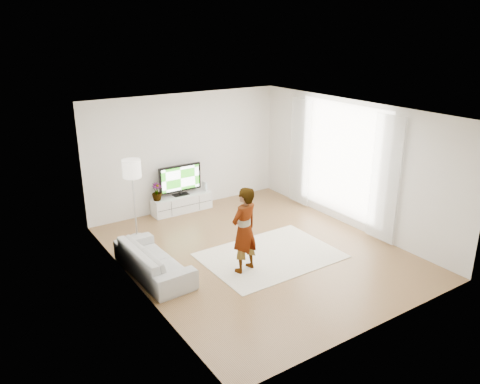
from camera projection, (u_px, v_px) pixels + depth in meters
floor at (257, 251)px, 9.34m from camera, size 6.00×6.00×0.00m
ceiling at (259, 111)px, 8.40m from camera, size 6.00×6.00×0.00m
wall_left at (133, 212)px, 7.58m from camera, size 0.02×6.00×2.80m
wall_right at (352, 165)px, 10.17m from camera, size 0.02×6.00×2.80m
wall_back at (186, 152)px, 11.23m from camera, size 5.00×0.02×2.80m
wall_front at (383, 242)px, 6.51m from camera, size 5.00×0.02×2.80m
window at (341, 160)px, 10.38m from camera, size 0.01×2.60×2.50m
curtain_near at (385, 180)px, 9.35m from camera, size 0.04×0.70×2.60m
curtain_far at (300, 152)px, 11.39m from camera, size 0.04×0.70×2.60m
media_console at (182, 203)px, 11.30m from camera, size 1.47×0.42×0.41m
television at (180, 179)px, 11.12m from camera, size 1.07×0.21×0.75m
game_console at (205, 186)px, 11.53m from camera, size 0.07×0.17×0.22m
potted_plant at (157, 192)px, 10.84m from camera, size 0.24×0.24×0.42m
rug at (270, 255)px, 9.15m from camera, size 2.59×1.87×0.01m
player at (244, 230)px, 8.34m from camera, size 0.66×0.52×1.60m
sofa at (154, 260)px, 8.40m from camera, size 0.83×1.95×0.56m
floor_lamp at (132, 172)px, 9.52m from camera, size 0.38×0.38×1.70m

